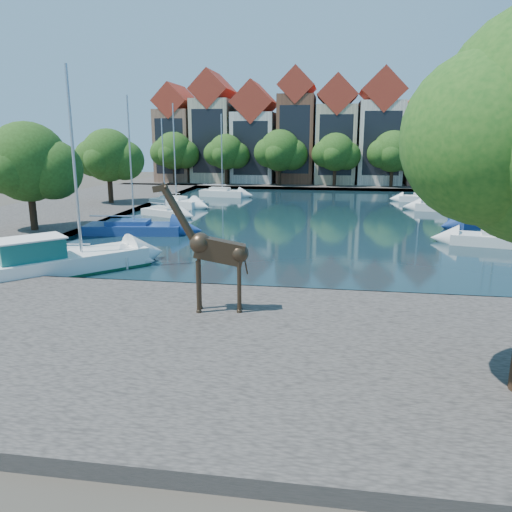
{
  "coord_description": "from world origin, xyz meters",
  "views": [
    {
      "loc": [
        1.86,
        -23.12,
        7.67
      ],
      "look_at": [
        -1.4,
        -2.0,
        2.48
      ],
      "focal_mm": 35.0,
      "sensor_mm": 36.0,
      "label": 1
    }
  ],
  "objects_px": {
    "sailboat_left_a": "(82,256)",
    "motorsailer": "(57,259)",
    "giraffe_statue": "(213,250)",
    "sailboat_right_a": "(496,237)"
  },
  "relations": [
    {
      "from": "motorsailer",
      "to": "sailboat_left_a",
      "type": "relative_size",
      "value": 1.2
    },
    {
      "from": "motorsailer",
      "to": "sailboat_left_a",
      "type": "xyz_separation_m",
      "value": [
        0.28,
        2.23,
        -0.35
      ]
    },
    {
      "from": "giraffe_statue",
      "to": "sailboat_right_a",
      "type": "relative_size",
      "value": 0.47
    },
    {
      "from": "giraffe_statue",
      "to": "sailboat_left_a",
      "type": "xyz_separation_m",
      "value": [
        -10.02,
        7.81,
        -2.5
      ]
    },
    {
      "from": "sailboat_right_a",
      "to": "giraffe_statue",
      "type": "bearing_deg",
      "value": -133.22
    },
    {
      "from": "giraffe_statue",
      "to": "sailboat_left_a",
      "type": "relative_size",
      "value": 0.57
    },
    {
      "from": "sailboat_left_a",
      "to": "motorsailer",
      "type": "bearing_deg",
      "value": -97.28
    },
    {
      "from": "giraffe_statue",
      "to": "motorsailer",
      "type": "bearing_deg",
      "value": 151.56
    },
    {
      "from": "giraffe_statue",
      "to": "sailboat_right_a",
      "type": "xyz_separation_m",
      "value": [
        16.23,
        17.27,
        -2.43
      ]
    },
    {
      "from": "giraffe_statue",
      "to": "motorsailer",
      "type": "xyz_separation_m",
      "value": [
        -10.3,
        5.58,
        -2.15
      ]
    }
  ]
}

